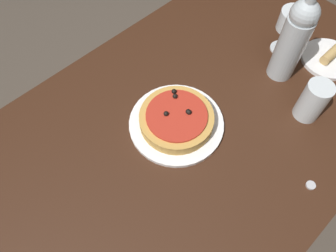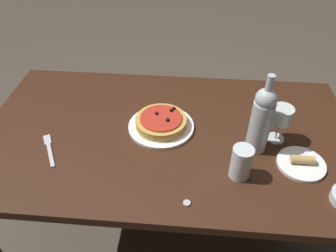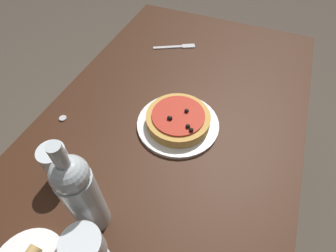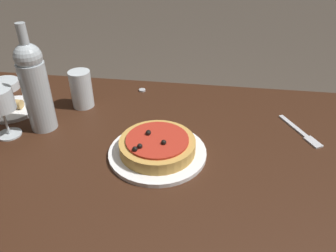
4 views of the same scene
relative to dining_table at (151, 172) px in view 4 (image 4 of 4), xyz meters
name	(u,v)px [view 4 (image 4 of 4)]	position (x,y,z in m)	size (l,w,h in m)	color
dining_table	(151,172)	(0.00, 0.00, 0.00)	(1.48, 0.84, 0.77)	#381E11
dinner_plate	(158,152)	(-0.03, 0.03, 0.10)	(0.26, 0.26, 0.01)	white
pizza	(157,145)	(-0.03, 0.03, 0.12)	(0.20, 0.20, 0.05)	gold
wine_bottle	(35,86)	(0.34, -0.06, 0.23)	(0.08, 0.08, 0.32)	#B2BCC1
water_cup	(81,89)	(0.27, -0.20, 0.16)	(0.07, 0.07, 0.12)	silver
side_bowl	(4,85)	(0.61, -0.28, 0.11)	(0.11, 0.11, 0.03)	silver
fork	(302,133)	(-0.44, -0.13, 0.10)	(0.10, 0.17, 0.00)	silver
side_plate	(11,108)	(0.49, -0.13, 0.10)	(0.17, 0.17, 0.04)	white
bottle_cap	(142,90)	(0.09, -0.33, 0.10)	(0.02, 0.02, 0.01)	#B7B7BC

